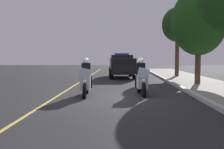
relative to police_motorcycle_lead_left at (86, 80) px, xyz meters
The scene contains 8 objects.
ground_plane 1.39m from the police_motorcycle_lead_left, 71.74° to the left, with size 80.00×80.00×0.00m, color #28282B.
curb_strip 4.92m from the police_motorcycle_lead_left, 85.57° to the left, with size 48.00×0.24×0.15m, color #B7B5AD.
lane_stripe_center 1.50m from the police_motorcycle_lead_left, 73.46° to the right, with size 48.00×0.12×0.01m, color #E0D14C.
police_motorcycle_lead_left is the anchor object (origin of this frame).
police_motorcycle_lead_right 2.57m from the police_motorcycle_lead_left, 100.39° to the left, with size 2.14×0.61×1.72m.
police_suv 10.13m from the police_motorcycle_lead_left, behind, with size 5.02×2.34×2.05m.
tree_far_back 8.42m from the police_motorcycle_lead_left, 125.49° to the left, with size 3.31×3.31×5.89m.
tree_behind_suv 13.07m from the police_motorcycle_lead_left, 149.12° to the left, with size 2.67×2.67×5.90m.
Camera 1 is at (10.86, 0.44, 1.78)m, focal length 40.38 mm.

